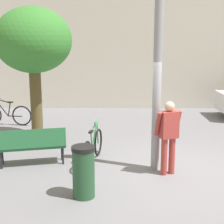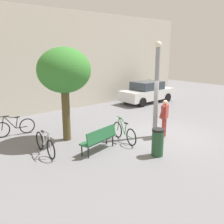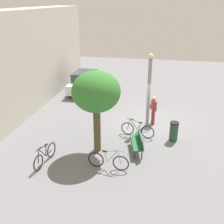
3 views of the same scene
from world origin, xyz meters
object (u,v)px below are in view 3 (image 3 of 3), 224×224
at_px(person_by_lamppost, 154,108).
at_px(bicycle_black, 45,156).
at_px(plaza_tree, 96,93).
at_px(parked_car_white, 85,82).
at_px(trash_bin, 174,131).
at_px(bicycle_silver, 108,161).
at_px(lamppost, 149,89).
at_px(park_bench, 138,141).
at_px(bicycle_green, 137,130).

bearing_deg(person_by_lamppost, bicycle_black, 138.83).
xyz_separation_m(plaza_tree, bicycle_black, (-1.54, 1.98, -2.53)).
distance_m(parked_car_white, trash_bin, 9.51).
height_order(plaza_tree, bicycle_silver, plaza_tree).
relative_size(lamppost, person_by_lamppost, 2.46).
distance_m(person_by_lamppost, park_bench, 3.24).
relative_size(lamppost, bicycle_silver, 2.27).
xyz_separation_m(bicycle_silver, trash_bin, (3.09, -2.74, 0.13)).
distance_m(lamppost, bicycle_silver, 5.13).
distance_m(bicycle_black, trash_bin, 6.43).
bearing_deg(parked_car_white, park_bench, -148.09).
bearing_deg(trash_bin, bicycle_black, 120.28).
height_order(bicycle_silver, parked_car_white, parked_car_white).
relative_size(parked_car_white, trash_bin, 4.14).
distance_m(person_by_lamppost, parked_car_white, 7.44).
bearing_deg(person_by_lamppost, plaza_tree, 145.22).
relative_size(bicycle_black, parked_car_white, 0.43).
bearing_deg(person_by_lamppost, trash_bin, -147.18).
height_order(person_by_lamppost, plaza_tree, plaza_tree).
distance_m(plaza_tree, parked_car_white, 9.25).
height_order(person_by_lamppost, bicycle_black, person_by_lamppost).
height_order(bicycle_green, parked_car_white, parked_car_white).
distance_m(park_bench, plaza_tree, 3.07).
height_order(park_bench, plaza_tree, plaza_tree).
distance_m(plaza_tree, bicycle_black, 3.56).
bearing_deg(lamppost, parked_car_white, 45.30).
distance_m(person_by_lamppost, bicycle_black, 6.71).
bearing_deg(bicycle_green, bicycle_black, 131.80).
bearing_deg(park_bench, plaza_tree, 99.17).
height_order(bicycle_black, bicycle_green, same).
distance_m(person_by_lamppost, plaza_tree, 4.67).
height_order(bicycle_black, parked_car_white, parked_car_white).
xyz_separation_m(plaza_tree, bicycle_green, (1.75, -1.71, -2.53)).
relative_size(lamppost, bicycle_green, 2.30).
relative_size(park_bench, parked_car_white, 0.40).
relative_size(bicycle_green, parked_car_white, 0.42).
bearing_deg(bicycle_black, bicycle_green, -48.20).
height_order(park_bench, bicycle_black, bicycle_black).
xyz_separation_m(person_by_lamppost, bicycle_black, (-5.03, 4.40, -0.58)).
xyz_separation_m(park_bench, plaza_tree, (-0.31, 1.92, 2.37)).
bearing_deg(bicycle_black, park_bench, -64.58).
relative_size(park_bench, plaza_tree, 0.43).
relative_size(park_bench, trash_bin, 1.64).
distance_m(lamppost, bicycle_green, 2.38).
relative_size(bicycle_black, bicycle_green, 1.01).
bearing_deg(bicycle_silver, bicycle_green, -15.54).
bearing_deg(bicycle_black, person_by_lamppost, -41.17).
bearing_deg(park_bench, trash_bin, -49.96).
xyz_separation_m(lamppost, parked_car_white, (5.20, 5.25, -1.42)).
xyz_separation_m(park_bench, parked_car_white, (8.12, 5.06, 0.23)).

